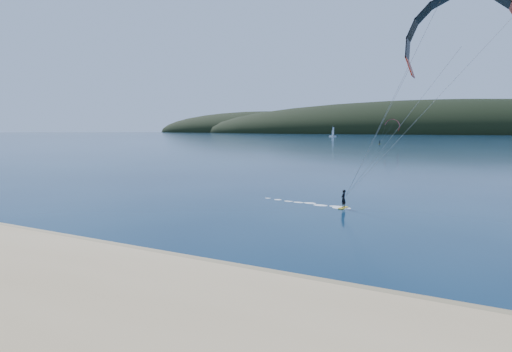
{
  "coord_description": "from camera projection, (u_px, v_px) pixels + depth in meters",
  "views": [
    {
      "loc": [
        16.55,
        -15.42,
        8.3
      ],
      "look_at": [
        3.46,
        10.0,
        5.0
      ],
      "focal_mm": 28.83,
      "sensor_mm": 36.0,
      "label": 1
    }
  ],
  "objects": [
    {
      "name": "sailboat",
      "position": [
        333.0,
        136.0,
        427.96
      ],
      "size": [
        8.07,
        5.52,
        11.31
      ],
      "color": "white",
      "rests_on": "ground"
    },
    {
      "name": "kitesurfer_near",
      "position": [
        456.0,
        52.0,
        32.89
      ],
      "size": [
        25.78,
        7.68,
        19.19
      ],
      "color": "gold",
      "rests_on": "ground"
    },
    {
      "name": "kitesurfer_far",
      "position": [
        392.0,
        127.0,
        213.35
      ],
      "size": [
        11.56,
        5.44,
        12.54
      ],
      "color": "gold",
      "rests_on": "ground"
    },
    {
      "name": "ground",
      "position": [
        114.0,
        284.0,
        22.1
      ],
      "size": [
        1800.0,
        1800.0,
        0.0
      ],
      "primitive_type": "plane",
      "color": "#071B33",
      "rests_on": "ground"
    },
    {
      "name": "wet_sand",
      "position": [
        168.0,
        259.0,
        26.07
      ],
      "size": [
        220.0,
        2.5,
        0.1
      ],
      "color": "olive",
      "rests_on": "ground"
    },
    {
      "name": "headland",
      "position": [
        457.0,
        134.0,
        680.05
      ],
      "size": [
        1200.0,
        310.0,
        140.0
      ],
      "color": "black",
      "rests_on": "ground"
    }
  ]
}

